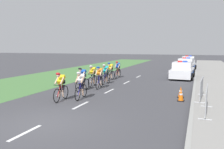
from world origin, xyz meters
name	(u,v)px	position (x,y,z in m)	size (l,w,h in m)	color
ground_plane	(45,123)	(0.00, 0.00, 0.00)	(160.00, 160.00, 0.00)	#424247
sidewalk_slab	(223,81)	(7.29, 14.00, 0.06)	(4.46, 60.00, 0.12)	gray
kerb_edge	(195,80)	(5.14, 14.00, 0.07)	(0.16, 60.00, 0.13)	#9E9E99
grass_verge	(65,74)	(-7.48, 14.00, 0.00)	(7.00, 60.00, 0.01)	#4C7F42
lane_markings_centre	(109,91)	(0.00, 6.93, 0.00)	(0.14, 17.60, 0.01)	white
cyclist_lead	(61,86)	(-1.44, 3.48, 0.79)	(0.45, 1.72, 1.56)	black
cyclist_second	(81,85)	(-0.64, 4.20, 0.79)	(0.45, 1.72, 1.56)	black
cyclist_third	(82,79)	(-1.67, 6.43, 0.79)	(0.44, 1.72, 1.56)	black
cyclist_fourth	(99,77)	(-1.00, 7.65, 0.79)	(0.45, 1.72, 1.56)	black
cyclist_fifth	(93,75)	(-1.81, 8.31, 0.79)	(0.43, 1.72, 1.56)	black
cyclist_sixth	(106,74)	(-1.29, 9.56, 0.79)	(0.42, 1.72, 1.56)	black
cyclist_seventh	(110,71)	(-1.67, 11.66, 0.79)	(0.44, 1.72, 1.56)	black
cyclist_eighth	(118,69)	(-1.60, 13.43, 0.79)	(0.42, 1.72, 1.56)	black
police_car_nearest	(182,71)	(4.01, 15.06, 0.68)	(2.14, 4.47, 1.59)	white
police_car_second	(186,65)	(4.01, 22.10, 0.68)	(2.30, 4.54, 1.59)	silver
police_car_third	(188,62)	(4.01, 28.29, 0.68)	(2.01, 4.41, 1.59)	silver
crowd_barrier_front	(206,100)	(5.70, 3.11, 0.65)	(0.62, 2.32, 1.07)	#B7BABF
crowd_barrier_middle	(201,89)	(5.54, 5.93, 0.65)	(0.65, 2.32, 1.07)	#B7BABF
traffic_cone_near	(181,95)	(4.54, 5.52, 0.31)	(0.36, 0.36, 0.64)	black
traffic_cone_mid	(181,92)	(4.46, 6.41, 0.31)	(0.36, 0.36, 0.64)	black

